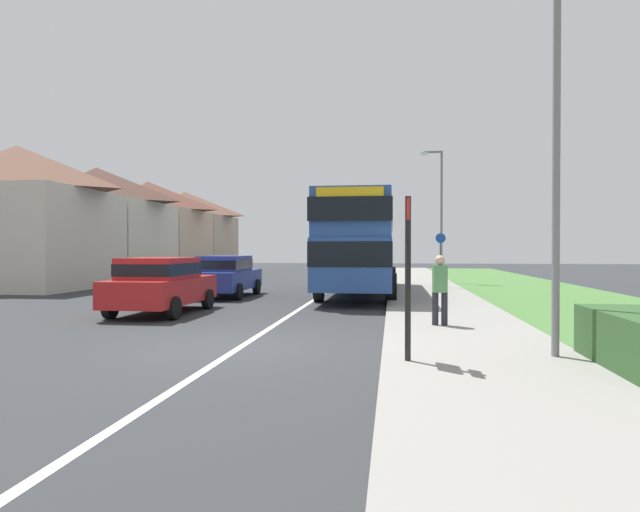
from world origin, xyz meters
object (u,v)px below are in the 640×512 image
Objects in this scene: bus_stop_sign at (408,267)px; pedestrian_at_stop at (440,287)px; parked_car_red at (161,283)px; street_lamp_mid at (439,207)px; parked_car_blue at (226,274)px; cycle_route_sign at (441,258)px; double_decker_bus at (361,241)px; street_lamp_near at (550,66)px.

pedestrian_at_stop is at bearing 78.30° from bus_stop_sign.
street_lamp_mid reaches higher than parked_car_red.
cycle_route_sign is (8.36, 4.78, 0.56)m from parked_car_blue.
double_decker_bus is 2.68× the size of parked_car_red.
cycle_route_sign reaches higher than parked_car_red.
parked_car_red is 1.63× the size of cycle_route_sign.
parked_car_blue is 14.33m from street_lamp_near.
parked_car_blue is at bearing -161.65° from double_decker_bus.
cycle_route_sign is 15.86m from street_lamp_near.
bus_stop_sign is (-0.81, -3.91, 0.56)m from pedestrian_at_stop.
street_lamp_mid reaches higher than parked_car_blue.
parked_car_blue is 9.65m from cycle_route_sign.
pedestrian_at_stop is at bearing -75.86° from double_decker_bus.
cycle_route_sign is at bearing 83.33° from bus_stop_sign.
street_lamp_near reaches higher than double_decker_bus.
parked_car_blue is at bearing 119.63° from bus_stop_sign.
street_lamp_mid is at bearing 86.01° from cycle_route_sign.
parked_car_blue is at bearing 88.34° from parked_car_red.
bus_stop_sign is 0.38× the size of street_lamp_mid.
street_lamp_near is at bearing 15.96° from bus_stop_sign.
parked_car_red is at bearing 164.17° from pedestrian_at_stop.
cycle_route_sign is 4.75m from street_lamp_mid.
street_lamp_mid is (1.36, 16.23, 3.01)m from pedestrian_at_stop.
parked_car_red is at bearing -91.66° from parked_car_blue.
parked_car_red is at bearing 148.64° from street_lamp_near.
street_lamp_near is (0.32, -15.53, 3.24)m from cycle_route_sign.
cycle_route_sign reaches higher than pedestrian_at_stop.
street_lamp_near is at bearing -88.81° from cycle_route_sign.
street_lamp_mid reaches higher than double_decker_bus.
pedestrian_at_stop reaches higher than parked_car_red.
street_lamp_near is at bearing -73.39° from double_decker_bus.
double_decker_bus is 4.23× the size of bus_stop_sign.
bus_stop_sign is 20.41m from street_lamp_mid.
parked_car_red is 13.25m from cycle_route_sign.
street_lamp_near is (3.70, -12.40, 2.52)m from double_decker_bus.
double_decker_bus is at bearing 18.35° from parked_car_blue.
double_decker_bus is 2.65× the size of parked_car_blue.
cycle_route_sign is (1.89, 16.16, -0.11)m from bus_stop_sign.
pedestrian_at_stop is 4.03m from bus_stop_sign.
pedestrian_at_stop reaches higher than parked_car_blue.
street_lamp_mid is (3.66, 7.11, 1.85)m from double_decker_bus.
street_lamp_mid is (0.28, 3.99, 2.56)m from cycle_route_sign.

